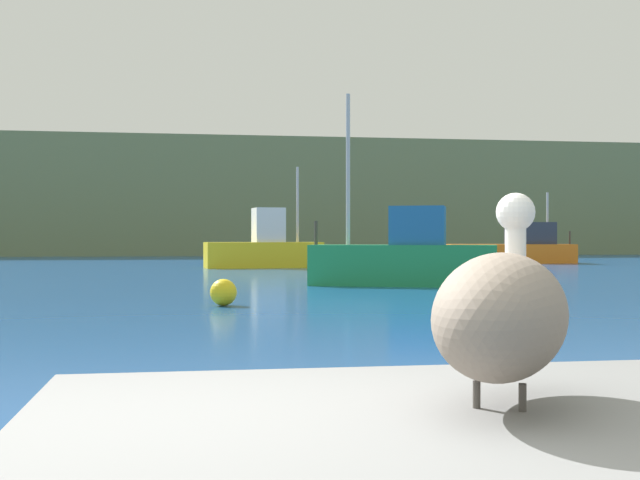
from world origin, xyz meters
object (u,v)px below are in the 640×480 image
object	(u,v)px
fishing_boat_green	(405,258)
mooring_buoy	(223,292)
fishing_boat_yellow	(265,248)
fishing_boat_orange	(515,248)
pelican	(502,313)

from	to	relation	value
fishing_boat_green	mooring_buoy	xyz separation A→B (m)	(-5.43, -6.14, -0.54)
fishing_boat_yellow	fishing_boat_orange	world-z (taller)	fishing_boat_yellow
mooring_buoy	fishing_boat_yellow	bearing A→B (deg)	82.56
pelican	mooring_buoy	xyz separation A→B (m)	(-0.55, 13.67, -0.82)
fishing_boat_orange	pelican	bearing A→B (deg)	-102.34
fishing_boat_yellow	fishing_boat_orange	size ratio (longest dim) A/B	0.78
fishing_boat_green	fishing_boat_yellow	distance (m)	14.72
pelican	fishing_boat_orange	world-z (taller)	fishing_boat_orange
mooring_buoy	fishing_boat_orange	bearing A→B (deg)	56.58
pelican	fishing_boat_yellow	size ratio (longest dim) A/B	0.24
fishing_boat_green	fishing_boat_yellow	bearing A→B (deg)	-58.84
fishing_boat_green	fishing_boat_orange	bearing A→B (deg)	-100.01
fishing_boat_yellow	fishing_boat_orange	xyz separation A→B (m)	(13.97, 4.65, -0.10)
pelican	mooring_buoy	distance (m)	13.70
fishing_boat_orange	mooring_buoy	distance (m)	30.26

